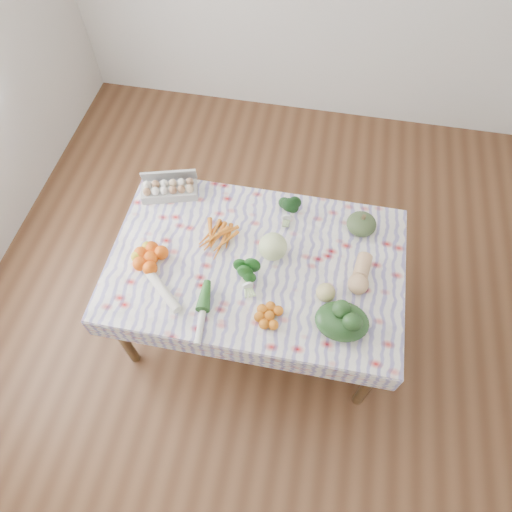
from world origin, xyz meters
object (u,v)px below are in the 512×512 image
(cabbage, at_px, (273,247))
(butternut_squash, at_px, (361,273))
(dining_table, at_px, (256,269))
(grapefruit, at_px, (326,293))
(kabocha_squash, at_px, (361,224))
(egg_carton, at_px, (169,190))

(cabbage, distance_m, butternut_squash, 0.50)
(dining_table, xyz_separation_m, grapefruit, (0.40, -0.15, 0.13))
(kabocha_squash, bearing_deg, grapefruit, -107.79)
(cabbage, bearing_deg, dining_table, -142.37)
(dining_table, height_order, grapefruit, grapefruit)
(butternut_squash, bearing_deg, kabocha_squash, 101.85)
(egg_carton, bearing_deg, butternut_squash, -33.77)
(kabocha_squash, bearing_deg, dining_table, -149.32)
(butternut_squash, bearing_deg, cabbage, -179.02)
(egg_carton, xyz_separation_m, grapefruit, (1.02, -0.53, 0.01))
(egg_carton, bearing_deg, dining_table, -47.76)
(cabbage, relative_size, grapefruit, 1.57)
(cabbage, bearing_deg, butternut_squash, -7.40)
(dining_table, distance_m, cabbage, 0.19)
(grapefruit, bearing_deg, butternut_squash, 40.68)
(cabbage, distance_m, grapefruit, 0.39)
(kabocha_squash, distance_m, cabbage, 0.55)
(kabocha_squash, xyz_separation_m, grapefruit, (-0.15, -0.48, -0.01))
(cabbage, xyz_separation_m, grapefruit, (0.32, -0.21, -0.03))
(dining_table, relative_size, kabocha_squash, 9.30)
(kabocha_squash, distance_m, grapefruit, 0.51)
(dining_table, bearing_deg, kabocha_squash, 30.68)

